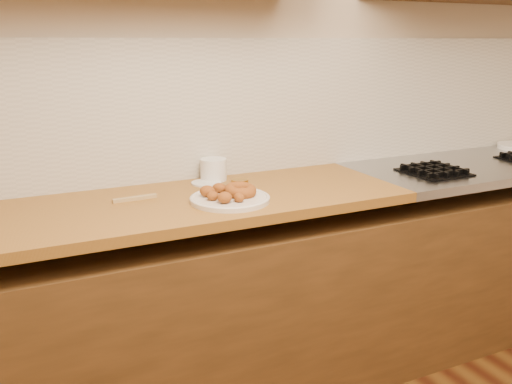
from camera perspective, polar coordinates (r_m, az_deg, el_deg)
wall_back at (r=2.45m, az=-1.65°, el=12.39°), size 4.00×0.02×2.70m
base_cabinet at (r=2.43m, az=1.52°, el=-11.37°), size 3.60×0.60×0.77m
butcher_block at (r=2.05m, az=-14.87°, el=-2.19°), size 2.30×0.62×0.04m
stovetop at (r=2.93m, az=22.12°, el=2.51°), size 1.30×0.62×0.04m
backsplash at (r=2.45m, az=-1.51°, el=8.87°), size 3.60×0.02×0.60m
burner_grates at (r=2.86m, az=23.00°, el=2.74°), size 0.91×0.26×0.03m
donut_plate at (r=2.06m, az=-2.76°, el=-0.76°), size 0.30×0.30×0.02m
ring_donut at (r=2.07m, az=-1.66°, el=0.19°), size 0.17×0.17×0.06m
fried_dough_chunks at (r=2.03m, az=-3.41°, el=-0.13°), size 0.19×0.22×0.04m
plastic_tub at (r=2.37m, az=-4.50°, el=2.38°), size 0.13×0.13×0.10m
tub_lid at (r=2.32m, az=-5.25°, el=0.96°), size 0.17×0.17×0.01m
brass_jar_lid at (r=2.34m, az=-1.71°, el=1.20°), size 0.08×0.08×0.01m
wooden_utensil at (r=2.12m, az=-12.64°, el=-0.65°), size 0.17×0.03×0.01m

